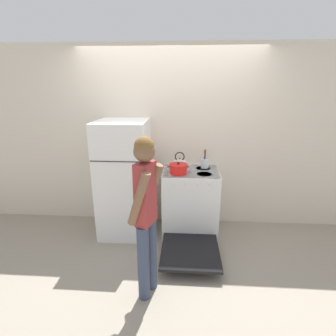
{
  "coord_description": "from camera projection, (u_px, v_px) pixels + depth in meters",
  "views": [
    {
      "loc": [
        0.21,
        -3.67,
        2.02
      ],
      "look_at": [
        -0.0,
        -0.46,
        0.99
      ],
      "focal_mm": 28.0,
      "sensor_mm": 36.0,
      "label": 1
    }
  ],
  "objects": [
    {
      "name": "stove_range",
      "position": [
        190.0,
        203.0,
        3.63
      ],
      "size": [
        0.75,
        1.35,
        0.91
      ],
      "color": "white",
      "rests_on": "ground_plane"
    },
    {
      "name": "dutch_oven_pot",
      "position": [
        178.0,
        169.0,
        3.4
      ],
      "size": [
        0.28,
        0.24,
        0.15
      ],
      "color": "red",
      "rests_on": "stove_range"
    },
    {
      "name": "person",
      "position": [
        146.0,
        210.0,
        2.4
      ],
      "size": [
        0.33,
        0.38,
        1.61
      ],
      "rotation": [
        0.0,
        0.0,
        1.23
      ],
      "color": "#38425B",
      "rests_on": "ground_plane"
    },
    {
      "name": "tea_kettle",
      "position": [
        180.0,
        163.0,
        3.63
      ],
      "size": [
        0.22,
        0.17,
        0.23
      ],
      "color": "silver",
      "rests_on": "stove_range"
    },
    {
      "name": "refrigerator",
      "position": [
        124.0,
        179.0,
        3.58
      ],
      "size": [
        0.66,
        0.73,
        1.58
      ],
      "color": "white",
      "rests_on": "ground_plane"
    },
    {
      "name": "ground_plane",
      "position": [
        170.0,
        219.0,
        4.11
      ],
      "size": [
        14.0,
        14.0,
        0.0
      ],
      "primitive_type": "plane",
      "color": "gray"
    },
    {
      "name": "utensil_jar",
      "position": [
        205.0,
        163.0,
        3.61
      ],
      "size": [
        0.11,
        0.11,
        0.27
      ],
      "color": "silver",
      "rests_on": "stove_range"
    },
    {
      "name": "wall_back",
      "position": [
        170.0,
        139.0,
        3.75
      ],
      "size": [
        10.0,
        0.06,
        2.55
      ],
      "color": "beige",
      "rests_on": "ground_plane"
    }
  ]
}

